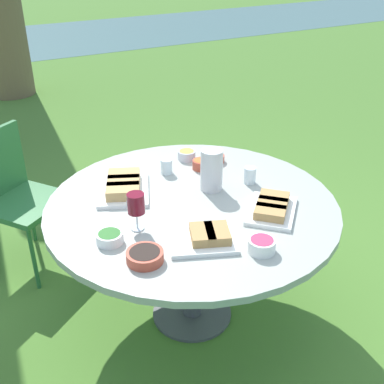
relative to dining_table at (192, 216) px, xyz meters
The scene contains 16 objects.
ground_plane 0.66m from the dining_table, ahead, with size 40.00×40.00×0.00m, color #4C7A2D.
dining_table is the anchor object (origin of this frame).
chair_near_left 1.22m from the dining_table, 126.11° to the left, with size 0.60×0.60×0.89m.
water_pitcher 0.26m from the dining_table, 26.07° to the left, with size 0.12×0.11×0.22m.
wine_glass 0.40m from the dining_table, 164.79° to the right, with size 0.08×0.08×0.18m.
platter_bread_main 0.39m from the dining_table, 133.71° to the left, with size 0.37×0.42×0.07m.
platter_charcuterie 0.41m from the dining_table, 42.69° to the right, with size 0.37×0.37×0.06m.
platter_sandwich_side 0.36m from the dining_table, 108.45° to the right, with size 0.35×0.32×0.06m.
bowl_fries 0.52m from the dining_table, 64.96° to the left, with size 0.10×0.10×0.05m.
bowl_salad 0.51m from the dining_table, 164.75° to the right, with size 0.12×0.12×0.05m.
bowl_olives 0.53m from the dining_table, 140.62° to the right, with size 0.16×0.16×0.05m.
bowl_dip_red 0.52m from the dining_table, 82.96° to the right, with size 0.12×0.12×0.06m.
bowl_dip_cream 0.50m from the dining_table, 46.44° to the left, with size 0.12×0.12×0.04m.
bowl_roasted_veg 0.40m from the dining_table, 53.87° to the left, with size 0.10×0.10×0.05m.
cup_water_near 0.38m from the dining_table, 84.71° to the left, with size 0.07×0.07×0.08m.
cup_water_far 0.39m from the dining_table, ahead, with size 0.06×0.06×0.09m.
Camera 1 is at (-0.99, -1.82, 1.95)m, focal length 45.00 mm.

